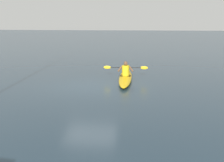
# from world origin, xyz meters

# --- Properties ---
(ground_plane) EXTENTS (160.00, 160.00, 0.00)m
(ground_plane) POSITION_xyz_m (0.00, 0.00, 0.00)
(ground_plane) COLOR #233847
(kayak) EXTENTS (0.87, 5.20, 0.25)m
(kayak) POSITION_xyz_m (-1.54, -1.89, 0.12)
(kayak) COLOR #EAB214
(kayak) RESTS_ON ground
(kayaker) EXTENTS (2.36, 0.47, 0.74)m
(kayaker) POSITION_xyz_m (-1.54, -1.90, 0.56)
(kayaker) COLOR yellow
(kayaker) RESTS_ON kayak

